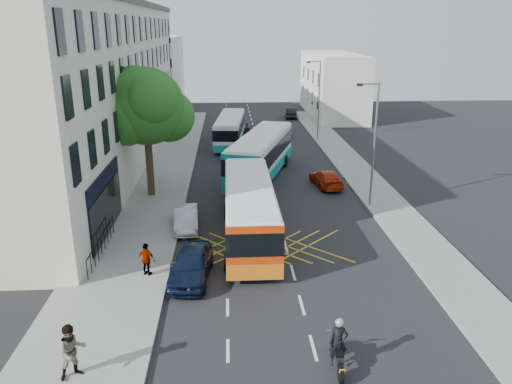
{
  "coord_description": "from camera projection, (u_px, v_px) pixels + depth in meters",
  "views": [
    {
      "loc": [
        -3.06,
        -18.7,
        11.45
      ],
      "look_at": [
        -1.47,
        8.93,
        2.2
      ],
      "focal_mm": 35.0,
      "sensor_mm": 36.0,
      "label": 1
    }
  ],
  "objects": [
    {
      "name": "distant_car_grey",
      "position": [
        238.0,
        123.0,
        57.87
      ],
      "size": [
        2.79,
        5.5,
        1.49
      ],
      "primitive_type": "imported",
      "rotation": [
        0.0,
        0.0,
        0.06
      ],
      "color": "#45494D",
      "rests_on": "ground"
    },
    {
      "name": "bus_mid",
      "position": [
        261.0,
        155.0,
        39.33
      ],
      "size": [
        6.2,
        12.27,
        3.37
      ],
      "rotation": [
        0.0,
        0.0,
        -0.3
      ],
      "color": "silver",
      "rests_on": "ground"
    },
    {
      "name": "distant_car_silver",
      "position": [
        284.0,
        128.0,
        55.09
      ],
      "size": [
        1.6,
        3.86,
        1.31
      ],
      "primitive_type": "imported",
      "rotation": [
        0.0,
        0.0,
        3.16
      ],
      "color": "#A3A6AB",
      "rests_on": "ground"
    },
    {
      "name": "terrace_main",
      "position": [
        96.0,
        85.0,
        41.79
      ],
      "size": [
        8.3,
        45.0,
        13.5
      ],
      "color": "beige",
      "rests_on": "ground"
    },
    {
      "name": "distant_car_dark",
      "position": [
        291.0,
        113.0,
        65.09
      ],
      "size": [
        1.89,
        4.14,
        1.32
      ],
      "primitive_type": "imported",
      "rotation": [
        0.0,
        0.0,
        3.02
      ],
      "color": "black",
      "rests_on": "ground"
    },
    {
      "name": "pavement_left",
      "position": [
        152.0,
        195.0,
        35.22
      ],
      "size": [
        5.0,
        70.0,
        0.15
      ],
      "primitive_type": "cube",
      "color": "gray",
      "rests_on": "ground"
    },
    {
      "name": "parked_car_blue",
      "position": [
        191.0,
        265.0,
        23.5
      ],
      "size": [
        2.18,
        4.54,
        1.49
      ],
      "primitive_type": "imported",
      "rotation": [
        0.0,
        0.0,
        -0.1
      ],
      "color": "black",
      "rests_on": "ground"
    },
    {
      "name": "pedestrian_far",
      "position": [
        147.0,
        259.0,
        23.57
      ],
      "size": [
        1.02,
        0.76,
        1.62
      ],
      "primitive_type": "imported",
      "rotation": [
        0.0,
        0.0,
        2.69
      ],
      "color": "gray",
      "rests_on": "pavement_left"
    },
    {
      "name": "ground",
      "position": [
        302.0,
        305.0,
        21.5
      ],
      "size": [
        120.0,
        120.0,
        0.0
      ],
      "primitive_type": "plane",
      "color": "black",
      "rests_on": "ground"
    },
    {
      "name": "terrace_far",
      "position": [
        150.0,
        73.0,
        71.23
      ],
      "size": [
        8.0,
        20.0,
        10.0
      ],
      "primitive_type": "cube",
      "color": "silver",
      "rests_on": "ground"
    },
    {
      "name": "pedestrian_near",
      "position": [
        72.0,
        351.0,
        16.63
      ],
      "size": [
        1.21,
        1.14,
        1.98
      ],
      "primitive_type": "imported",
      "rotation": [
        0.0,
        0.0,
        0.55
      ],
      "color": "gray",
      "rests_on": "pavement_left"
    },
    {
      "name": "lamp_far",
      "position": [
        318.0,
        96.0,
        50.68
      ],
      "size": [
        1.45,
        0.15,
        8.0
      ],
      "color": "slate",
      "rests_on": "pavement_right"
    },
    {
      "name": "lamp_near",
      "position": [
        373.0,
        139.0,
        31.74
      ],
      "size": [
        1.45,
        0.15,
        8.0
      ],
      "color": "slate",
      "rests_on": "pavement_right"
    },
    {
      "name": "building_right",
      "position": [
        333.0,
        85.0,
        66.28
      ],
      "size": [
        6.0,
        18.0,
        8.0
      ],
      "primitive_type": "cube",
      "color": "silver",
      "rests_on": "ground"
    },
    {
      "name": "parked_car_silver",
      "position": [
        186.0,
        218.0,
        29.45
      ],
      "size": [
        1.61,
        3.95,
        1.27
      ],
      "primitive_type": "imported",
      "rotation": [
        0.0,
        0.0,
        0.07
      ],
      "color": "#B4B6BC",
      "rests_on": "ground"
    },
    {
      "name": "red_hatchback",
      "position": [
        326.0,
        178.0,
        37.24
      ],
      "size": [
        2.21,
        4.38,
        1.22
      ],
      "primitive_type": "imported",
      "rotation": [
        0.0,
        0.0,
        3.26
      ],
      "color": "#AA2407",
      "rests_on": "ground"
    },
    {
      "name": "motorbike",
      "position": [
        338.0,
        345.0,
        17.3
      ],
      "size": [
        0.69,
        2.25,
        1.99
      ],
      "rotation": [
        0.0,
        0.0,
        -0.05
      ],
      "color": "black",
      "rests_on": "ground"
    },
    {
      "name": "bus_far",
      "position": [
        230.0,
        129.0,
        50.22
      ],
      "size": [
        3.31,
        10.39,
        2.87
      ],
      "rotation": [
        0.0,
        0.0,
        -0.09
      ],
      "color": "silver",
      "rests_on": "ground"
    },
    {
      "name": "pavement_right",
      "position": [
        375.0,
        191.0,
        36.09
      ],
      "size": [
        3.0,
        70.0,
        0.15
      ],
      "primitive_type": "cube",
      "color": "gray",
      "rests_on": "ground"
    },
    {
      "name": "railings",
      "position": [
        101.0,
        244.0,
        25.77
      ],
      "size": [
        0.08,
        5.6,
        1.14
      ],
      "primitive_type": null,
      "color": "black",
      "rests_on": "pavement_left"
    },
    {
      "name": "street_tree",
      "position": [
        145.0,
        107.0,
        33.22
      ],
      "size": [
        6.3,
        5.7,
        8.8
      ],
      "color": "#382619",
      "rests_on": "pavement_left"
    },
    {
      "name": "bus_near",
      "position": [
        249.0,
        210.0,
        27.78
      ],
      "size": [
        2.88,
        11.42,
        3.21
      ],
      "rotation": [
        0.0,
        0.0,
        0.0
      ],
      "color": "silver",
      "rests_on": "ground"
    }
  ]
}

